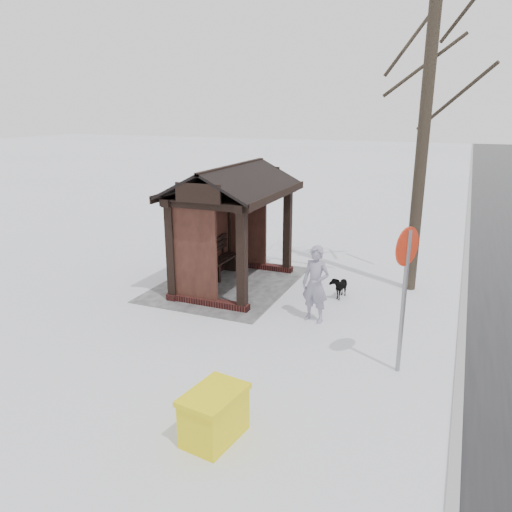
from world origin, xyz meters
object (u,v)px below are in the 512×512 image
(pedestrian, at_px, (316,284))
(road_sign, at_px, (405,271))
(bus_shelter, at_px, (228,202))
(dog, at_px, (339,286))
(tree_near, at_px, (434,25))
(grit_bin, at_px, (214,415))

(pedestrian, xyz_separation_m, road_sign, (1.50, 1.93, 1.00))
(bus_shelter, relative_size, road_sign, 1.40)
(pedestrian, height_order, dog, pedestrian)
(tree_near, distance_m, dog, 6.21)
(tree_near, bearing_deg, bus_shelter, -71.01)
(bus_shelter, bearing_deg, dog, 94.02)
(bus_shelter, xyz_separation_m, pedestrian, (1.37, 2.70, -1.34))
(grit_bin, distance_m, road_sign, 3.85)
(pedestrian, xyz_separation_m, dog, (-1.57, 0.15, -0.55))
(bus_shelter, xyz_separation_m, tree_near, (-1.50, 4.36, 3.99))
(grit_bin, relative_size, road_sign, 0.40)
(grit_bin, bearing_deg, dog, -174.49)
(tree_near, height_order, pedestrian, tree_near)
(bus_shelter, height_order, dog, bus_shelter)
(tree_near, xyz_separation_m, pedestrian, (2.87, -1.66, -5.33))
(dog, height_order, grit_bin, grit_bin)
(dog, distance_m, grit_bin, 5.97)
(tree_near, height_order, grit_bin, tree_near)
(bus_shelter, xyz_separation_m, dog, (-0.20, 2.85, -1.89))
(tree_near, height_order, dog, tree_near)
(bus_shelter, bearing_deg, tree_near, 108.99)
(bus_shelter, distance_m, dog, 3.42)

